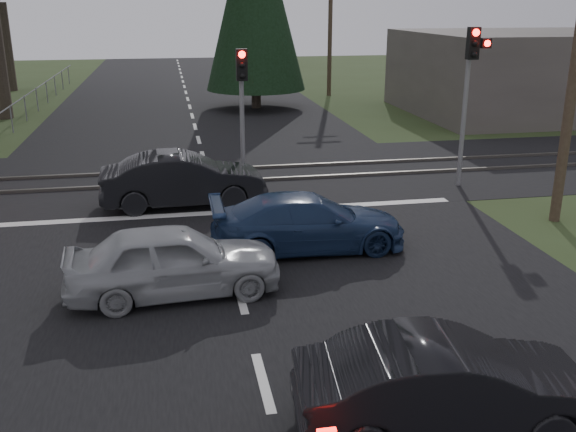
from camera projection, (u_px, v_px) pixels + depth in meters
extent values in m
plane|color=#2D3C1B|center=(263.00, 382.00, 9.49)|extent=(120.00, 120.00, 0.00)
cube|color=black|center=(213.00, 194.00, 18.82)|extent=(14.00, 100.00, 0.01)
cube|color=black|center=(208.00, 177.00, 20.68)|extent=(120.00, 8.00, 0.01)
cube|color=silver|center=(218.00, 213.00, 17.14)|extent=(13.00, 0.35, 0.00)
cube|color=#59544C|center=(210.00, 182.00, 19.92)|extent=(120.00, 0.12, 0.10)
cube|color=#59544C|center=(207.00, 170.00, 21.41)|extent=(120.00, 0.12, 0.10)
cylinder|color=slate|center=(463.00, 124.00, 19.15)|extent=(0.14, 0.14, 3.80)
cube|color=black|center=(473.00, 43.00, 18.24)|extent=(0.32, 0.24, 0.90)
sphere|color=#FF0C07|center=(476.00, 33.00, 18.03)|extent=(0.20, 0.20, 0.20)
sphere|color=black|center=(475.00, 44.00, 18.12)|extent=(0.18, 0.18, 0.18)
sphere|color=black|center=(474.00, 54.00, 18.22)|extent=(0.18, 0.18, 0.18)
cube|color=black|center=(485.00, 43.00, 18.31)|extent=(0.28, 0.22, 0.28)
sphere|color=#FF0C07|center=(487.00, 43.00, 18.20)|extent=(0.18, 0.18, 0.18)
cylinder|color=slate|center=(242.00, 134.00, 19.23)|extent=(0.14, 0.14, 3.20)
cube|color=black|center=(242.00, 65.00, 18.42)|extent=(0.32, 0.24, 0.90)
sphere|color=#FF0C07|center=(242.00, 54.00, 18.20)|extent=(0.20, 0.20, 0.20)
sphere|color=black|center=(242.00, 65.00, 18.30)|extent=(0.18, 0.18, 0.18)
sphere|color=black|center=(242.00, 76.00, 18.39)|extent=(0.18, 0.18, 0.18)
cylinder|color=#4C3D2D|center=(330.00, 18.00, 37.53)|extent=(0.26, 0.26, 9.00)
cylinder|color=#4C3D2D|center=(266.00, 12.00, 60.85)|extent=(0.26, 0.26, 9.00)
cylinder|color=#473D33|center=(6.00, 47.00, 40.30)|extent=(0.80, 0.80, 5.40)
cylinder|color=#473D33|center=(256.00, 89.00, 34.04)|extent=(0.50, 0.50, 2.00)
cube|color=#59514C|center=(550.00, 72.00, 32.51)|extent=(14.00, 10.00, 4.00)
imported|color=black|center=(448.00, 387.00, 8.23)|extent=(4.08, 1.74, 1.31)
imported|color=#969A9D|center=(174.00, 261.00, 12.17)|extent=(4.16, 1.92, 1.38)
imported|color=navy|center=(308.00, 223.00, 14.43)|extent=(4.41, 1.81, 1.28)
imported|color=black|center=(183.00, 180.00, 17.57)|extent=(4.51, 1.74, 1.47)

